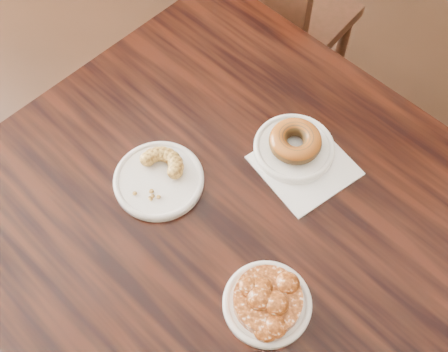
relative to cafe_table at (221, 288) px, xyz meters
The scene contains 9 objects.
cafe_table is the anchor object (origin of this frame).
chair_far 0.88m from the cafe_table, 105.68° to the left, with size 0.43×0.43×0.90m, color black, non-canonical shape.
napkin 0.43m from the cafe_table, 63.82° to the left, with size 0.17×0.17×0.00m, color white.
plate_donut 0.44m from the cafe_table, 74.47° to the left, with size 0.16×0.16×0.01m, color white.
plate_cruller 0.41m from the cafe_table, behind, with size 0.18×0.18×0.01m, color white.
plate_fritter 0.42m from the cafe_table, 34.90° to the right, with size 0.16×0.16×0.01m, color white.
glazed_donut 0.47m from the cafe_table, 74.47° to the left, with size 0.11×0.11×0.04m, color brown.
apple_fritter 0.44m from the cafe_table, 34.90° to the right, with size 0.16×0.16×0.04m, color #4E2008, non-canonical shape.
cruller_fragment 0.43m from the cafe_table, behind, with size 0.10×0.10×0.03m, color #5C3912, non-canonical shape.
Camera 1 is at (0.05, -0.40, 1.71)m, focal length 45.00 mm.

